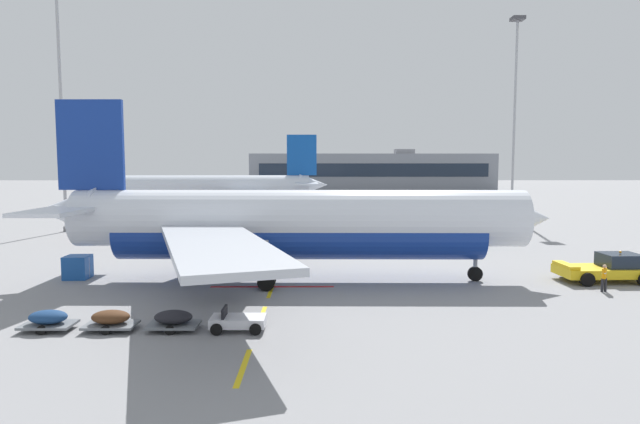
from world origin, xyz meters
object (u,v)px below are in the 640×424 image
(airliner_foreground, at_px, (291,223))
(airliner_mid_left, at_px, (212,190))
(ground_crew_worker, at_px, (604,276))
(apron_light_mast_far, at_px, (515,96))
(apron_light_mast_near, at_px, (60,81))
(uld_cargo_container, at_px, (78,267))
(ground_power_truck, at_px, (129,223))
(baggage_train, at_px, (143,320))
(pushback_tug, at_px, (607,268))
(fuel_service_truck, at_px, (466,226))

(airliner_foreground, xyz_separation_m, airliner_mid_left, (-13.92, 43.59, 0.00))
(ground_crew_worker, height_order, apron_light_mast_far, apron_light_mast_far)
(apron_light_mast_near, relative_size, apron_light_mast_far, 0.98)
(airliner_foreground, height_order, apron_light_mast_far, apron_light_mast_far)
(uld_cargo_container, bearing_deg, apron_light_mast_far, 42.99)
(ground_power_truck, bearing_deg, baggage_train, -69.76)
(pushback_tug, relative_size, airliner_mid_left, 0.18)
(airliner_foreground, xyz_separation_m, uld_cargo_container, (-14.89, 0.81, -3.15))
(airliner_mid_left, relative_size, ground_power_truck, 4.73)
(uld_cargo_container, bearing_deg, airliner_mid_left, 88.70)
(airliner_foreground, relative_size, ground_power_truck, 4.73)
(airliner_foreground, xyz_separation_m, pushback_tug, (21.42, -0.31, -3.05))
(airliner_foreground, relative_size, apron_light_mast_far, 1.19)
(ground_power_truck, xyz_separation_m, baggage_train, (11.72, -31.78, -1.11))
(ground_crew_worker, height_order, uld_cargo_container, ground_crew_worker)
(ground_power_truck, bearing_deg, pushback_tug, -28.11)
(pushback_tug, relative_size, apron_light_mast_near, 0.21)
(ground_power_truck, bearing_deg, airliner_mid_left, 78.98)
(baggage_train, bearing_deg, apron_light_mast_near, 119.36)
(ground_power_truck, bearing_deg, airliner_foreground, -48.77)
(apron_light_mast_far, bearing_deg, fuel_service_truck, -118.51)
(ground_crew_worker, relative_size, apron_light_mast_far, 0.06)
(baggage_train, bearing_deg, apron_light_mast_far, 55.40)
(uld_cargo_container, height_order, apron_light_mast_far, apron_light_mast_far)
(baggage_train, height_order, apron_light_mast_near, apron_light_mast_near)
(pushback_tug, relative_size, ground_power_truck, 0.83)
(fuel_service_truck, xyz_separation_m, apron_light_mast_near, (-44.46, 9.02, 15.74))
(fuel_service_truck, bearing_deg, uld_cargo_container, -152.10)
(baggage_train, distance_m, ground_crew_worker, 27.31)
(airliner_foreground, xyz_separation_m, ground_crew_worker, (19.61, -3.26, -2.97))
(airliner_foreground, distance_m, baggage_train, 13.16)
(apron_light_mast_near, bearing_deg, apron_light_mast_far, 16.05)
(airliner_mid_left, bearing_deg, ground_power_truck, -101.02)
(airliner_foreground, height_order, airliner_mid_left, airliner_mid_left)
(pushback_tug, height_order, ground_crew_worker, pushback_tug)
(pushback_tug, height_order, baggage_train, pushback_tug)
(airliner_mid_left, bearing_deg, ground_crew_worker, -54.40)
(ground_power_truck, bearing_deg, fuel_service_truck, -5.45)
(pushback_tug, height_order, apron_light_mast_far, apron_light_mast_far)
(airliner_mid_left, height_order, uld_cargo_container, airliner_mid_left)
(ground_power_truck, height_order, apron_light_mast_far, apron_light_mast_far)
(pushback_tug, relative_size, apron_light_mast_far, 0.21)
(airliner_foreground, distance_m, pushback_tug, 21.64)
(airliner_foreground, distance_m, apron_light_mast_near, 40.67)
(airliner_foreground, relative_size, ground_crew_worker, 20.20)
(fuel_service_truck, height_order, baggage_train, fuel_service_truck)
(fuel_service_truck, height_order, uld_cargo_container, fuel_service_truck)
(airliner_foreground, relative_size, pushback_tug, 5.70)
(apron_light_mast_near, distance_m, apron_light_mast_far, 60.89)
(airliner_foreground, distance_m, uld_cargo_container, 15.24)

